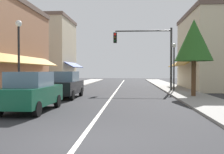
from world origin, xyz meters
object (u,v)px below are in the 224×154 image
(parked_car_second_left, at_px, (65,85))
(traffic_signal_mast_arm, at_px, (151,48))
(street_lamp_right_mid, at_px, (174,58))
(street_lamp_left_near, at_px, (19,47))
(tree_right_near, at_px, (194,41))
(parked_car_nearest_left, at_px, (31,92))

(parked_car_second_left, xyz_separation_m, traffic_signal_mast_arm, (6.08, 5.85, 2.92))
(parked_car_second_left, xyz_separation_m, street_lamp_right_mid, (8.05, 5.62, 1.98))
(street_lamp_left_near, xyz_separation_m, tree_right_near, (10.42, 3.80, 0.71))
(parked_car_second_left, distance_m, traffic_signal_mast_arm, 8.92)
(street_lamp_right_mid, bearing_deg, traffic_signal_mast_arm, 173.35)
(parked_car_nearest_left, relative_size, tree_right_near, 0.78)
(parked_car_second_left, height_order, street_lamp_right_mid, street_lamp_right_mid)
(traffic_signal_mast_arm, xyz_separation_m, street_lamp_left_near, (-7.92, -8.83, -0.68))
(tree_right_near, bearing_deg, traffic_signal_mast_arm, 116.46)
(parked_car_nearest_left, distance_m, traffic_signal_mast_arm, 13.47)
(traffic_signal_mast_arm, bearing_deg, parked_car_second_left, -136.10)
(parked_car_nearest_left, relative_size, traffic_signal_mast_arm, 0.74)
(street_lamp_right_mid, bearing_deg, street_lamp_left_near, -139.00)
(parked_car_nearest_left, xyz_separation_m, tree_right_near, (8.65, 6.60, 2.95))
(street_lamp_left_near, relative_size, street_lamp_right_mid, 1.11)
(parked_car_nearest_left, xyz_separation_m, parked_car_second_left, (0.07, 5.78, 0.00))
(street_lamp_right_mid, distance_m, tree_right_near, 4.92)
(street_lamp_right_mid, bearing_deg, parked_car_second_left, -145.09)
(traffic_signal_mast_arm, relative_size, tree_right_near, 1.05)
(street_lamp_right_mid, height_order, tree_right_near, tree_right_near)
(traffic_signal_mast_arm, relative_size, street_lamp_left_near, 1.20)
(traffic_signal_mast_arm, bearing_deg, tree_right_near, -63.54)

